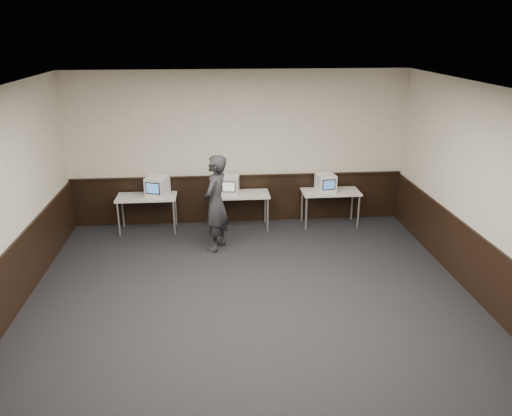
% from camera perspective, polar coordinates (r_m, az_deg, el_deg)
% --- Properties ---
extents(floor, '(8.00, 8.00, 0.00)m').
position_cam_1_polar(floor, '(7.33, -0.15, -12.85)').
color(floor, black).
rests_on(floor, ground).
extents(ceiling, '(8.00, 8.00, 0.00)m').
position_cam_1_polar(ceiling, '(6.21, -0.18, 12.83)').
color(ceiling, white).
rests_on(ceiling, back_wall).
extents(back_wall, '(7.00, 0.00, 7.00)m').
position_cam_1_polar(back_wall, '(10.42, -2.02, 6.80)').
color(back_wall, silver).
rests_on(back_wall, ground).
extents(right_wall, '(0.00, 8.00, 8.00)m').
position_cam_1_polar(right_wall, '(7.71, 26.74, -0.16)').
color(right_wall, silver).
rests_on(right_wall, ground).
extents(wainscot_back, '(6.98, 0.04, 1.00)m').
position_cam_1_polar(wainscot_back, '(10.71, -1.95, 1.03)').
color(wainscot_back, black).
rests_on(wainscot_back, back_wall).
extents(wainscot_right, '(0.04, 7.98, 1.00)m').
position_cam_1_polar(wainscot_right, '(8.10, 25.41, -7.49)').
color(wainscot_right, black).
rests_on(wainscot_right, right_wall).
extents(wainscot_rail, '(6.98, 0.06, 0.04)m').
position_cam_1_polar(wainscot_rail, '(10.53, -1.97, 3.67)').
color(wainscot_rail, black).
rests_on(wainscot_rail, wainscot_back).
extents(desk_left, '(1.20, 0.60, 0.75)m').
position_cam_1_polar(desk_left, '(10.37, -12.38, 0.97)').
color(desk_left, silver).
rests_on(desk_left, ground).
extents(desk_center, '(1.20, 0.60, 0.75)m').
position_cam_1_polar(desk_center, '(10.29, -1.84, 1.29)').
color(desk_center, silver).
rests_on(desk_center, ground).
extents(desk_right, '(1.20, 0.60, 0.75)m').
position_cam_1_polar(desk_right, '(10.56, 8.51, 1.56)').
color(desk_right, silver).
rests_on(desk_right, ground).
extents(emac_left, '(0.51, 0.52, 0.40)m').
position_cam_1_polar(emac_left, '(10.27, -11.22, 2.45)').
color(emac_left, white).
rests_on(emac_left, desk_left).
extents(emac_center, '(0.42, 0.44, 0.37)m').
position_cam_1_polar(emac_center, '(10.23, -3.03, 2.66)').
color(emac_center, white).
rests_on(emac_center, desk_center).
extents(emac_right, '(0.42, 0.44, 0.37)m').
position_cam_1_polar(emac_right, '(10.45, 7.96, 2.86)').
color(emac_right, white).
rests_on(emac_right, desk_right).
extents(person, '(0.67, 0.79, 1.83)m').
position_cam_1_polar(person, '(9.23, -4.63, 0.53)').
color(person, '#25252B').
rests_on(person, ground).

